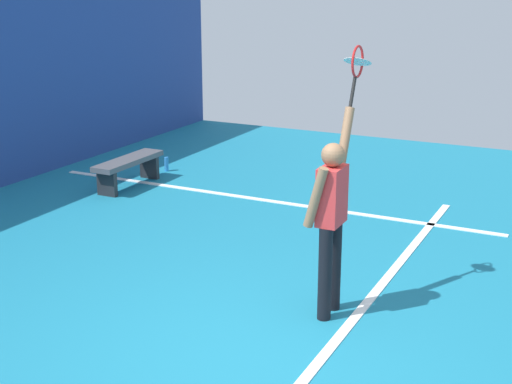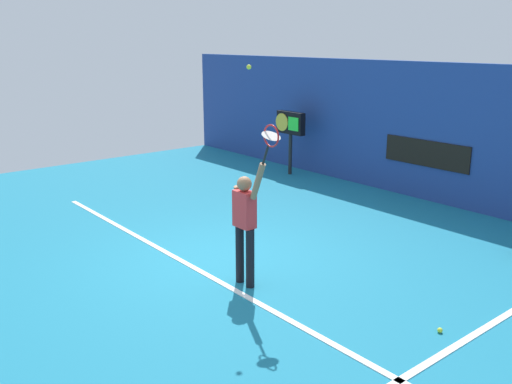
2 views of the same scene
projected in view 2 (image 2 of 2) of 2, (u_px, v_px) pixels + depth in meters
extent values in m
plane|color=teal|center=(220.00, 260.00, 9.45)|extent=(18.00, 18.00, 0.00)
cube|color=navy|center=(431.00, 132.00, 12.69)|extent=(18.00, 0.20, 3.13)
cube|color=black|center=(426.00, 153.00, 12.74)|extent=(2.20, 0.03, 0.60)
cube|color=white|center=(194.00, 268.00, 9.13)|extent=(10.00, 0.10, 0.01)
cube|color=white|center=(512.00, 312.00, 7.65)|extent=(0.10, 7.00, 0.01)
cylinder|color=black|center=(240.00, 253.00, 8.50)|extent=(0.13, 0.13, 0.92)
cylinder|color=black|center=(250.00, 258.00, 8.32)|extent=(0.13, 0.13, 0.92)
cube|color=red|center=(244.00, 209.00, 8.22)|extent=(0.34, 0.20, 0.55)
sphere|color=#8C6647|center=(244.00, 184.00, 8.12)|extent=(0.22, 0.22, 0.22)
cylinder|color=#8C6647|center=(258.00, 181.00, 7.86)|extent=(0.30, 0.09, 0.57)
cylinder|color=#8C6647|center=(240.00, 204.00, 8.41)|extent=(0.09, 0.23, 0.58)
cylinder|color=black|center=(266.00, 155.00, 7.63)|extent=(0.14, 0.03, 0.29)
torus|color=red|center=(271.00, 136.00, 7.48)|extent=(0.41, 0.02, 0.41)
cylinder|color=silver|center=(271.00, 136.00, 7.48)|extent=(0.25, 0.27, 0.10)
sphere|color=#CCE033|center=(249.00, 67.00, 7.65)|extent=(0.07, 0.07, 0.07)
cylinder|color=black|center=(290.00, 154.00, 15.35)|extent=(0.10, 0.10, 1.12)
cube|color=black|center=(291.00, 123.00, 15.12)|extent=(0.95, 0.18, 0.60)
cylinder|color=gold|center=(282.00, 122.00, 15.24)|extent=(0.48, 0.02, 0.48)
cube|color=#26D833|center=(293.00, 124.00, 14.90)|extent=(0.38, 0.02, 0.36)
sphere|color=#CCE033|center=(440.00, 330.00, 7.11)|extent=(0.07, 0.07, 0.07)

